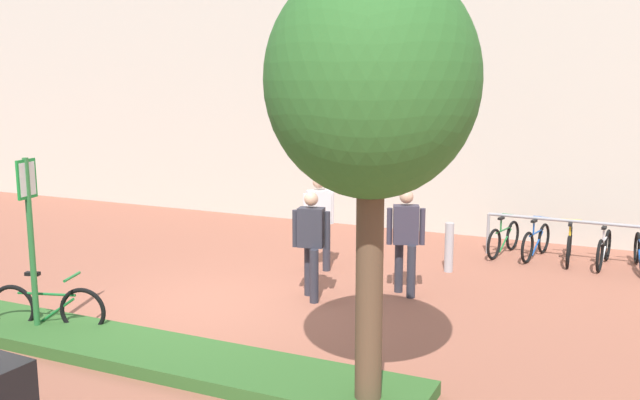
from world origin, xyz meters
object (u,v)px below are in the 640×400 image
Objects in this scene: bike_at_sign at (48,308)px; bike_rack_cluster at (586,246)px; tree_sidewalk at (372,85)px; parking_sign_post at (30,221)px; bollard_steel at (449,247)px; person_suited_navy at (311,238)px; person_suited_dark at (406,235)px; person_shirt_white at (319,217)px.

bike_at_sign is 9.46m from bike_rack_cluster.
parking_sign_post is at bearing 178.28° from tree_sidewalk.
tree_sidewalk is 5.10× the size of bollard_steel.
person_suited_navy is at bearing 124.32° from tree_sidewalk.
bike_rack_cluster is 4.18× the size of bollard_steel.
bike_rack_cluster is at bearing 47.54° from parking_sign_post.
bollard_steel reaches higher than bike_at_sign.
bike_at_sign reaches higher than bike_rack_cluster.
person_suited_navy is at bearing 47.17° from bike_at_sign.
bike_rack_cluster is 2.75m from bollard_steel.
bike_at_sign is 0.95× the size of person_suited_dark.
bike_at_sign is at bearing -136.88° from person_suited_dark.
parking_sign_post is 2.71× the size of bollard_steel.
bollard_steel is at bearing 95.84° from tree_sidewalk.
parking_sign_post is 1.42× the size of person_shirt_white.
bollard_steel is 2.42m from person_shirt_white.
bike_at_sign is at bearing 176.32° from tree_sidewalk.
person_suited_navy is (0.62, -1.61, 0.00)m from person_shirt_white.
bollard_steel is at bearing 51.47° from bike_at_sign.
tree_sidewalk is at bearing -1.72° from parking_sign_post.
parking_sign_post reaches higher than person_suited_navy.
bike_at_sign is at bearing -114.44° from person_shirt_white.
parking_sign_post is 1.42× the size of person_suited_dark.
bollard_steel is at bearing 57.19° from person_suited_navy.
person_shirt_white is (-1.89, 0.79, 0.00)m from person_suited_dark.
person_suited_dark is 2.05m from person_shirt_white.
person_shirt_white is 1.73m from person_suited_navy.
person_suited_dark is 1.00× the size of person_suited_navy.
person_suited_navy reaches higher than bike_at_sign.
person_suited_navy reaches higher than bike_rack_cluster.
bollard_steel reaches higher than bike_rack_cluster.
bike_rack_cluster is 4.16m from person_suited_dark.
tree_sidewalk is 6.02m from person_shirt_white.
person_shirt_white is (2.07, 4.63, -0.61)m from parking_sign_post.
bike_at_sign is at bearing 77.34° from parking_sign_post.
bike_at_sign is 6.79m from bollard_steel.
person_suited_dark is (-0.88, 3.98, -2.41)m from tree_sidewalk.
parking_sign_post is 5.11m from person_shirt_white.
person_suited_dark is (3.92, 3.68, 0.63)m from bike_at_sign.
bike_rack_cluster is at bearing 36.02° from bollard_steel.
tree_sidewalk is 5.70m from bike_at_sign.
bike_rack_cluster is at bearing 29.08° from person_shirt_white.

